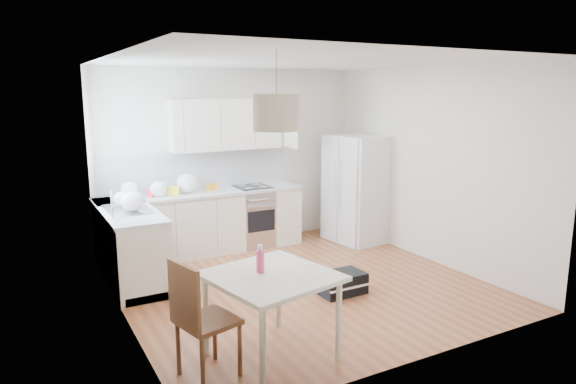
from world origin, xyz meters
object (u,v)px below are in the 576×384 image
object	(u,v)px
dining_chair	(208,318)
dining_table	(271,284)
refrigerator	(358,189)
gym_bag	(341,283)

from	to	relation	value
dining_chair	dining_table	bearing A→B (deg)	-13.05
refrigerator	dining_chair	world-z (taller)	refrigerator
refrigerator	gym_bag	size ratio (longest dim) A/B	3.11
refrigerator	dining_chair	bearing A→B (deg)	-149.46
dining_table	refrigerator	bearing A→B (deg)	31.15
refrigerator	dining_table	bearing A→B (deg)	-144.25
refrigerator	dining_chair	xyz separation A→B (m)	(-3.46, -2.65, -0.33)
dining_table	dining_chair	xyz separation A→B (m)	(-0.59, -0.01, -0.19)
gym_bag	refrigerator	bearing A→B (deg)	48.32
dining_table	gym_bag	xyz separation A→B (m)	(1.40, 0.94, -0.57)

